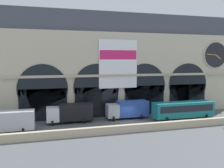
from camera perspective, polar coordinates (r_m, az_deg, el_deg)
ground_plane at (r=39.46m, az=4.51°, el=-9.40°), size 200.00×200.00×0.00m
quay_parapet_wall at (r=34.81m, az=7.35°, el=-10.55°), size 90.00×0.70×1.14m
station_building at (r=45.21m, az=1.45°, el=4.52°), size 48.51×5.40×19.20m
box_truck_west at (r=36.75m, az=-24.25°, el=-8.32°), size 7.50×2.91×3.12m
box_truck_midwest at (r=39.51m, az=-10.19°, el=-6.92°), size 7.50×2.91×3.12m
box_truck_center at (r=41.64m, az=3.89°, el=-6.17°), size 7.50×2.91×3.12m
bus_mideast at (r=42.79m, az=17.11°, el=-5.98°), size 11.00×3.25×3.10m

